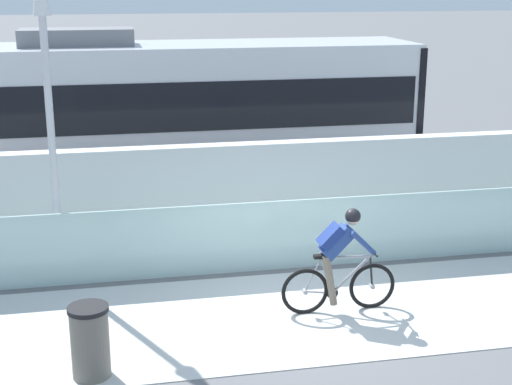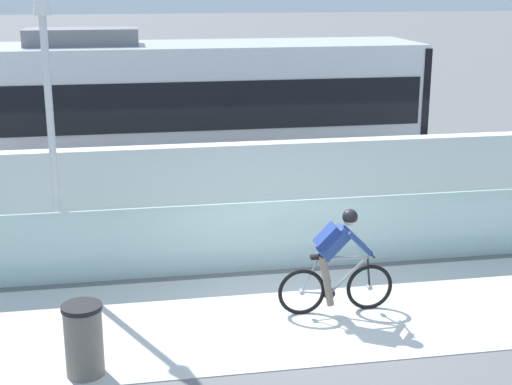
% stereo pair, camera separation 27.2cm
% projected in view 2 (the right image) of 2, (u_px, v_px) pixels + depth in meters
% --- Properties ---
extents(ground_plane, '(200.00, 200.00, 0.00)m').
position_uv_depth(ground_plane, '(302.00, 314.00, 11.24)').
color(ground_plane, slate).
extents(bike_path_deck, '(32.00, 3.20, 0.01)m').
position_uv_depth(bike_path_deck, '(302.00, 314.00, 11.24)').
color(bike_path_deck, silver).
rests_on(bike_path_deck, ground).
extents(glass_parapet, '(32.00, 0.05, 1.22)m').
position_uv_depth(glass_parapet, '(277.00, 235.00, 12.82)').
color(glass_parapet, silver).
rests_on(glass_parapet, ground).
extents(concrete_barrier_wall, '(32.00, 0.36, 1.85)m').
position_uv_depth(concrete_barrier_wall, '(259.00, 190.00, 14.44)').
color(concrete_barrier_wall, white).
rests_on(concrete_barrier_wall, ground).
extents(tram_rail_near, '(32.00, 0.08, 0.01)m').
position_uv_depth(tram_rail_near, '(239.00, 200.00, 17.04)').
color(tram_rail_near, '#595654').
rests_on(tram_rail_near, ground).
extents(tram_rail_far, '(32.00, 0.08, 0.01)m').
position_uv_depth(tram_rail_far, '(230.00, 183.00, 18.40)').
color(tram_rail_far, '#595654').
rests_on(tram_rail_far, ground).
extents(tram, '(11.06, 2.54, 3.81)m').
position_uv_depth(tram, '(175.00, 114.00, 16.98)').
color(tram, silver).
rests_on(tram, ground).
extents(cyclist_on_bike, '(1.77, 0.58, 1.61)m').
position_uv_depth(cyclist_on_bike, '(336.00, 262.00, 11.10)').
color(cyclist_on_bike, black).
rests_on(cyclist_on_bike, ground).
extents(lamp_post_antenna, '(0.28, 0.28, 5.20)m').
position_uv_depth(lamp_post_antenna, '(47.00, 81.00, 11.75)').
color(lamp_post_antenna, gray).
rests_on(lamp_post_antenna, ground).
extents(trash_bin, '(0.51, 0.51, 0.96)m').
position_uv_depth(trash_bin, '(84.00, 340.00, 9.40)').
color(trash_bin, slate).
rests_on(trash_bin, ground).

